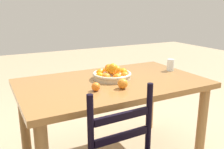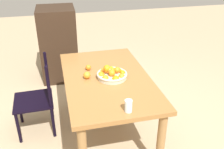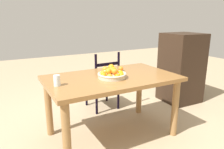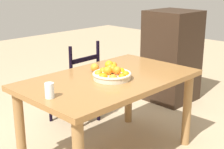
{
  "view_description": "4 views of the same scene",
  "coord_description": "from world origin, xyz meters",
  "px_view_note": "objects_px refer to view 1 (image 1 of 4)",
  "views": [
    {
      "loc": [
        0.93,
        1.77,
        1.37
      ],
      "look_at": [
        -0.02,
        -0.05,
        0.81
      ],
      "focal_mm": 39.67,
      "sensor_mm": 36.0,
      "label": 1
    },
    {
      "loc": [
        -2.42,
        0.53,
        2.1
      ],
      "look_at": [
        -0.02,
        -0.05,
        0.81
      ],
      "focal_mm": 41.06,
      "sensor_mm": 36.0,
      "label": 2
    },
    {
      "loc": [
        -1.16,
        -2.14,
        1.45
      ],
      "look_at": [
        -0.02,
        -0.05,
        0.81
      ],
      "focal_mm": 34.04,
      "sensor_mm": 36.0,
      "label": 3
    },
    {
      "loc": [
        -1.94,
        -1.92,
        1.62
      ],
      "look_at": [
        -0.02,
        -0.05,
        0.81
      ],
      "focal_mm": 52.7,
      "sensor_mm": 36.0,
      "label": 4
    }
  ],
  "objects_px": {
    "orange_loose_0": "(123,84)",
    "drinking_glass": "(170,65)",
    "dining_table": "(112,93)",
    "orange_loose_1": "(96,87)",
    "fruit_bowl": "(112,74)"
  },
  "relations": [
    {
      "from": "orange_loose_0",
      "to": "orange_loose_1",
      "type": "distance_m",
      "value": 0.21
    },
    {
      "from": "dining_table",
      "to": "orange_loose_0",
      "type": "distance_m",
      "value": 0.27
    },
    {
      "from": "dining_table",
      "to": "orange_loose_1",
      "type": "height_order",
      "value": "orange_loose_1"
    },
    {
      "from": "fruit_bowl",
      "to": "orange_loose_1",
      "type": "distance_m",
      "value": 0.33
    },
    {
      "from": "orange_loose_0",
      "to": "orange_loose_1",
      "type": "height_order",
      "value": "orange_loose_0"
    },
    {
      "from": "dining_table",
      "to": "drinking_glass",
      "type": "xyz_separation_m",
      "value": [
        -0.66,
        -0.05,
        0.17
      ]
    },
    {
      "from": "dining_table",
      "to": "drinking_glass",
      "type": "height_order",
      "value": "drinking_glass"
    },
    {
      "from": "drinking_glass",
      "to": "orange_loose_1",
      "type": "bearing_deg",
      "value": 13.6
    },
    {
      "from": "orange_loose_0",
      "to": "drinking_glass",
      "type": "relative_size",
      "value": 0.7
    },
    {
      "from": "dining_table",
      "to": "fruit_bowl",
      "type": "relative_size",
      "value": 4.61
    },
    {
      "from": "orange_loose_1",
      "to": "dining_table",
      "type": "bearing_deg",
      "value": -143.33
    },
    {
      "from": "fruit_bowl",
      "to": "drinking_glass",
      "type": "xyz_separation_m",
      "value": [
        -0.64,
        0.0,
        0.01
      ]
    },
    {
      "from": "orange_loose_0",
      "to": "drinking_glass",
      "type": "xyz_separation_m",
      "value": [
        -0.69,
        -0.26,
        0.02
      ]
    },
    {
      "from": "dining_table",
      "to": "drinking_glass",
      "type": "distance_m",
      "value": 0.69
    },
    {
      "from": "dining_table",
      "to": "orange_loose_0",
      "type": "height_order",
      "value": "orange_loose_0"
    }
  ]
}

